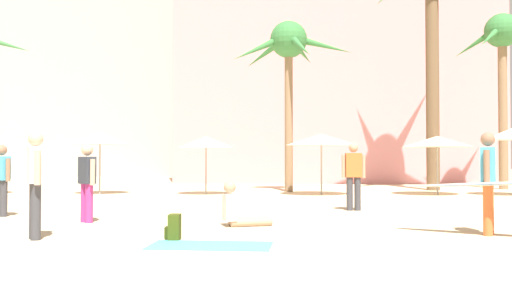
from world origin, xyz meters
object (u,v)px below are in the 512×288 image
object	(u,v)px
cafe_umbrella_0	(206,142)
person_near_left	(1,177)
beach_towel	(210,245)
palm_tree_right	(289,51)
cafe_umbrella_4	(100,138)
backpack	(174,228)
person_near_right	(35,180)
person_far_right	(238,211)
cafe_umbrella_2	(437,141)
person_mid_center	(354,173)
person_far_left	(87,180)
cafe_umbrella_1	(321,140)
palm_tree_far_left	(503,47)
person_mid_left	(491,181)

from	to	relation	value
cafe_umbrella_0	person_near_left	xyz separation A→B (m)	(-3.48, -7.74, -1.01)
beach_towel	palm_tree_right	bearing A→B (deg)	85.49
cafe_umbrella_4	cafe_umbrella_0	bearing A→B (deg)	0.36
backpack	person_near_right	xyz separation A→B (m)	(-2.30, -0.06, 0.77)
person_far_right	beach_towel	bearing A→B (deg)	-113.65
palm_tree_right	beach_towel	world-z (taller)	palm_tree_right
cafe_umbrella_2	person_near_left	world-z (taller)	cafe_umbrella_2
person_mid_center	person_far_left	bearing A→B (deg)	114.67
palm_tree_right	cafe_umbrella_1	bearing A→B (deg)	-58.49
cafe_umbrella_0	person_far_right	size ratio (longest dim) A/B	2.10
palm_tree_far_left	person_mid_center	xyz separation A→B (m)	(-7.40, -10.05, -5.13)
cafe_umbrella_4	backpack	distance (m)	12.34
cafe_umbrella_0	person_far_left	bearing A→B (deg)	-97.08
cafe_umbrella_2	person_mid_left	distance (m)	10.71
palm_tree_right	backpack	bearing A→B (deg)	-97.64
cafe_umbrella_2	person_near_left	xyz separation A→B (m)	(-11.79, -8.03, -1.02)
person_mid_left	person_mid_center	bearing A→B (deg)	-43.89
cafe_umbrella_0	person_far_right	bearing A→B (deg)	-77.11
person_far_left	palm_tree_far_left	bearing A→B (deg)	178.31
person_mid_left	person_far_right	world-z (taller)	person_mid_left
palm_tree_far_left	person_mid_center	distance (m)	13.50
palm_tree_right	cafe_umbrella_0	bearing A→B (deg)	-146.69
person_near_left	person_far_right	size ratio (longest dim) A/B	1.63
palm_tree_far_left	beach_towel	size ratio (longest dim) A/B	4.06
person_mid_left	cafe_umbrella_2	bearing A→B (deg)	-75.92
backpack	person_near_left	distance (m)	5.82
person_mid_left	person_far_left	world-z (taller)	person_mid_left
cafe_umbrella_4	person_far_right	world-z (taller)	cafe_umbrella_4
person_near_left	person_far_right	world-z (taller)	person_near_left
cafe_umbrella_1	person_near_left	world-z (taller)	cafe_umbrella_1
palm_tree_right	person_far_left	size ratio (longest dim) A/B	4.17
palm_tree_far_left	cafe_umbrella_1	size ratio (longest dim) A/B	2.93
person_near_right	person_mid_center	distance (m)	7.87
cafe_umbrella_2	palm_tree_far_left	bearing A→B (deg)	46.64
palm_tree_far_left	person_mid_left	world-z (taller)	palm_tree_far_left
backpack	person_near_left	xyz separation A→B (m)	(-4.72, 3.33, 0.69)
palm_tree_far_left	cafe_umbrella_1	bearing A→B (deg)	-151.79
person_mid_center	person_near_left	world-z (taller)	person_mid_center
cafe_umbrella_4	person_far_right	size ratio (longest dim) A/B	2.30
backpack	person_mid_center	xyz separation A→B (m)	(3.45, 5.32, 0.74)
beach_towel	person_mid_center	bearing A→B (deg)	64.66
backpack	cafe_umbrella_2	bearing A→B (deg)	-125.24
person_far_left	cafe_umbrella_0	bearing A→B (deg)	-143.50
beach_towel	person_mid_left	distance (m)	4.93
palm_tree_far_left	person_near_right	xyz separation A→B (m)	(-13.15, -15.43, -5.10)
cafe_umbrella_2	person_far_right	size ratio (longest dim) A/B	2.46
person_mid_left	person_far_right	xyz separation A→B (m)	(-4.45, 1.06, -0.64)
cafe_umbrella_2	person_mid_left	xyz separation A→B (m)	(-1.76, -10.52, -0.97)
backpack	person_near_left	size ratio (longest dim) A/B	0.26
cafe_umbrella_4	person_mid_center	world-z (taller)	cafe_umbrella_4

